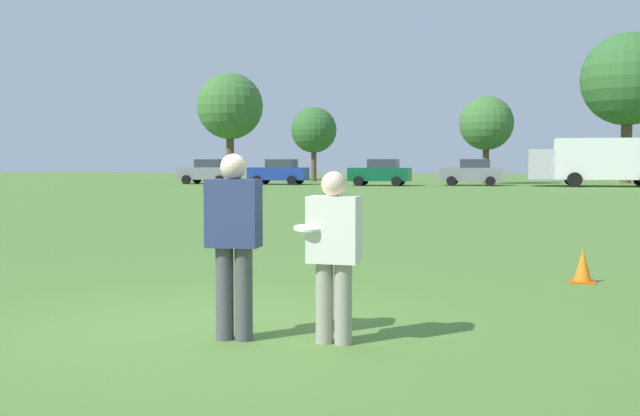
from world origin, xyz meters
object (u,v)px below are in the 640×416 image
at_px(frisbee, 308,228).
at_px(parked_car_center, 381,172).
at_px(player_thrower, 234,235).
at_px(parked_car_mid_right, 472,172).
at_px(player_defender, 334,248).
at_px(bystander_sideline_watcher, 240,173).
at_px(parked_car_near_left, 209,171).
at_px(box_truck, 599,160).
at_px(traffic_cone, 583,266).
at_px(parked_car_mid_left, 279,172).

distance_m(frisbee, parked_car_center, 45.43).
relative_size(player_thrower, parked_car_mid_right, 0.41).
xyz_separation_m(player_defender, bystander_sideline_watcher, (-13.22, 35.42, 0.09)).
bearing_deg(parked_car_center, parked_car_near_left, 175.39).
height_order(player_thrower, frisbee, player_thrower).
bearing_deg(box_truck, player_defender, -99.85).
bearing_deg(traffic_cone, parked_car_mid_left, 111.56).
relative_size(player_thrower, frisbee, 6.44).
relative_size(parked_car_mid_right, bystander_sideline_watcher, 2.43).
bearing_deg(box_truck, parked_car_mid_right, 176.09).
bearing_deg(bystander_sideline_watcher, player_thrower, -70.92).
relative_size(parked_car_mid_left, bystander_sideline_watcher, 2.43).
relative_size(parked_car_center, box_truck, 0.50).
distance_m(player_thrower, traffic_cone, 5.61).
bearing_deg(player_thrower, frisbee, -0.18).
relative_size(traffic_cone, parked_car_center, 0.11).
distance_m(parked_car_near_left, parked_car_mid_left, 5.43).
distance_m(frisbee, traffic_cone, 5.20).
xyz_separation_m(traffic_cone, parked_car_near_left, (-21.94, 41.81, 0.69)).
distance_m(parked_car_mid_left, parked_car_center, 7.63).
bearing_deg(parked_car_near_left, frisbee, -67.49).
distance_m(parked_car_mid_left, box_truck, 21.90).
relative_size(player_defender, bystander_sideline_watcher, 0.91).
height_order(parked_car_center, box_truck, box_truck).
bearing_deg(traffic_cone, parked_car_near_left, 117.69).
height_order(parked_car_mid_right, bystander_sideline_watcher, parked_car_mid_right).
xyz_separation_m(parked_car_near_left, parked_car_mid_left, (5.43, -0.03, 0.00)).
bearing_deg(bystander_sideline_watcher, parked_car_center, 54.11).
height_order(traffic_cone, parked_car_mid_left, parked_car_mid_left).
distance_m(player_defender, parked_car_center, 45.39).
distance_m(traffic_cone, parked_car_mid_left, 44.92).
xyz_separation_m(frisbee, box_truck, (8.23, 46.18, 0.68)).
distance_m(traffic_cone, box_truck, 42.29).
height_order(parked_car_near_left, bystander_sideline_watcher, parked_car_near_left).
bearing_deg(player_defender, parked_car_center, 98.00).
height_order(player_defender, parked_car_center, parked_car_center).
xyz_separation_m(parked_car_near_left, box_truck, (27.32, 0.11, 0.83)).
bearing_deg(player_thrower, parked_car_center, 96.81).
distance_m(parked_car_near_left, box_truck, 27.33).
bearing_deg(traffic_cone, box_truck, 82.69).
relative_size(parked_car_center, bystander_sideline_watcher, 2.43).
height_order(frisbee, parked_car_mid_left, parked_car_mid_left).
bearing_deg(parked_car_mid_right, parked_car_near_left, -178.01).
bearing_deg(traffic_cone, player_defender, -122.06).
bearing_deg(traffic_cone, parked_car_center, 102.38).
distance_m(player_defender, traffic_cone, 4.99).
bearing_deg(traffic_cone, player_thrower, -129.92).
distance_m(frisbee, box_truck, 46.91).
height_order(frisbee, traffic_cone, frisbee).
distance_m(traffic_cone, bystander_sideline_watcher, 35.02).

